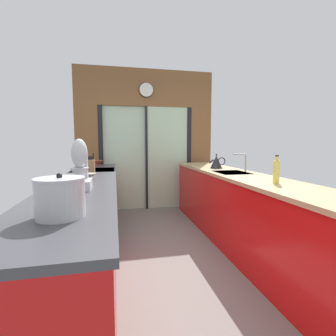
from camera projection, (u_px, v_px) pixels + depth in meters
ground_plane at (165, 245)px, 3.19m from camera, size 5.04×7.60×0.02m
back_wall_unit at (146, 131)px, 4.79m from camera, size 2.64×0.12×2.70m
left_counter_run at (86, 226)px, 2.50m from camera, size 0.62×3.80×0.92m
right_counter_run at (241, 211)px, 3.05m from camera, size 0.62×3.80×0.92m
sink_faucet at (244, 159)px, 3.25m from camera, size 0.19×0.02×0.25m
oven_range at (95, 201)px, 3.59m from camera, size 0.60×0.60×0.92m
mixing_bowl_near at (88, 176)px, 2.60m from camera, size 0.17×0.17×0.06m
mixing_bowl_far at (98, 163)px, 4.21m from camera, size 0.21×0.21×0.08m
knife_block at (91, 167)px, 2.98m from camera, size 0.08×0.14×0.26m
stand_mixer at (80, 170)px, 2.04m from camera, size 0.17×0.27×0.42m
stock_pot at (60, 197)px, 1.28m from camera, size 0.25×0.25×0.23m
kettle at (216, 162)px, 3.72m from camera, size 0.27×0.18×0.22m
soap_bottle at (276, 171)px, 2.34m from camera, size 0.06×0.06×0.27m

